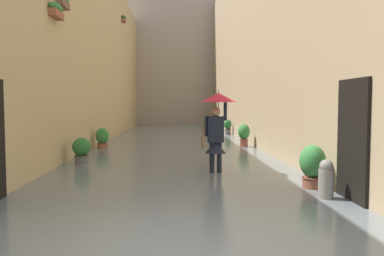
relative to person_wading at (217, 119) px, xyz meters
The scene contains 12 objects.
ground_plane 8.57m from the person_wading, 83.11° to the right, with size 67.87×67.87×0.00m, color #605B56.
flood_water 8.56m from the person_wading, 83.11° to the right, with size 6.98×33.15×0.10m, color slate.
building_facade_left 9.52m from the person_wading, 109.53° to the right, with size 2.04×31.15×9.58m.
building_facade_right 10.14m from the person_wading, 59.19° to the right, with size 2.04×31.15×8.27m.
building_facade_far 23.43m from the person_wading, 87.46° to the right, with size 9.78×1.80×12.84m, color #A89989.
person_wading is the anchor object (origin of this frame).
potted_plant_far_right 6.53m from the person_wading, 54.63° to the right, with size 0.49×0.49×0.86m.
potted_plant_far_left 2.63m from the person_wading, 133.72° to the left, with size 0.51×0.51×0.96m.
potted_plant_mid_left 5.84m from the person_wading, 106.57° to the right, with size 0.46×0.46×0.99m.
potted_plant_near_left 11.49m from the person_wading, 99.05° to the right, with size 0.39×0.39×0.92m.
potted_plant_near_right 4.10m from the person_wading, 24.29° to the right, with size 0.51×0.51×0.82m.
mooring_bollard 3.27m from the person_wading, 122.22° to the left, with size 0.26×0.26×0.79m.
Camera 1 is at (-0.03, 4.08, 1.78)m, focal length 36.13 mm.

